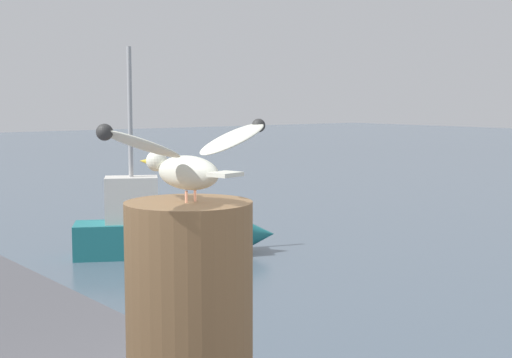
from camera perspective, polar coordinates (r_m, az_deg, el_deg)
mooring_post at (r=2.26m, az=-5.11°, el=-11.26°), size 0.38×0.38×0.75m
seagull at (r=2.16m, az=-5.30°, el=1.51°), size 0.39×0.65×0.24m
boat_teal at (r=13.27m, az=-6.55°, el=-3.91°), size 2.39×3.44×3.68m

